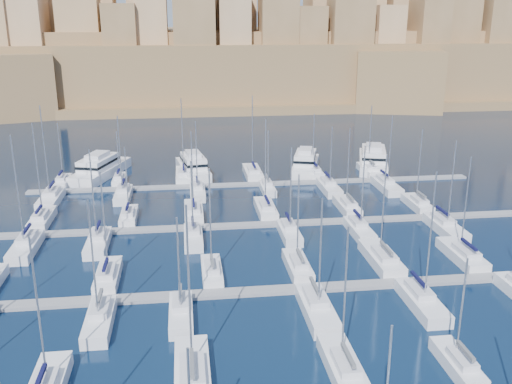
{
  "coord_description": "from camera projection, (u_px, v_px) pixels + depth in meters",
  "views": [
    {
      "loc": [
        -13.2,
        -71.36,
        30.79
      ],
      "look_at": [
        -3.26,
        6.0,
        6.71
      ],
      "focal_mm": 40.0,
      "sensor_mm": 36.0,
      "label": 1
    }
  ],
  "objects": [
    {
      "name": "ground",
      "position": [
        285.0,
        250.0,
        78.32
      ],
      "size": [
        600.0,
        600.0,
        0.0
      ],
      "primitive_type": "plane",
      "color": "black",
      "rests_on": "ground"
    },
    {
      "name": "pontoon_mid_near",
      "position": [
        303.0,
        289.0,
        66.89
      ],
      "size": [
        84.0,
        2.0,
        0.4
      ],
      "primitive_type": "cube",
      "color": "slate",
      "rests_on": "ground"
    },
    {
      "name": "pontoon_mid_far",
      "position": [
        274.0,
        224.0,
        87.74
      ],
      "size": [
        84.0,
        2.0,
        0.4
      ],
      "primitive_type": "cube",
      "color": "slate",
      "rests_on": "ground"
    },
    {
      "name": "pontoon_far",
      "position": [
        256.0,
        184.0,
        108.59
      ],
      "size": [
        84.0,
        2.0,
        0.4
      ],
      "primitive_type": "cube",
      "color": "slate",
      "rests_on": "ground"
    },
    {
      "name": "sailboat_2",
      "position": [
        192.0,
        374.0,
        49.98
      ],
      "size": [
        3.1,
        10.34,
        16.52
      ],
      "color": "white",
      "rests_on": "ground"
    },
    {
      "name": "sailboat_3",
      "position": [
        343.0,
        367.0,
        51.07
      ],
      "size": [
        2.74,
        9.15,
        14.22
      ],
      "color": "white",
      "rests_on": "ground"
    },
    {
      "name": "sailboat_4",
      "position": [
        458.0,
        364.0,
        51.59
      ],
      "size": [
        2.25,
        7.48,
        11.17
      ],
      "color": "white",
      "rests_on": "ground"
    },
    {
      "name": "sailboat_13",
      "position": [
        108.0,
        276.0,
        69.0
      ],
      "size": [
        2.68,
        8.93,
        13.91
      ],
      "color": "white",
      "rests_on": "ground"
    },
    {
      "name": "sailboat_14",
      "position": [
        212.0,
        271.0,
        70.16
      ],
      "size": [
        2.44,
        8.13,
        14.06
      ],
      "color": "white",
      "rests_on": "ground"
    },
    {
      "name": "sailboat_15",
      "position": [
        298.0,
        266.0,
        71.73
      ],
      "size": [
        2.6,
        8.66,
        12.82
      ],
      "color": "white",
      "rests_on": "ground"
    },
    {
      "name": "sailboat_16",
      "position": [
        382.0,
        258.0,
        73.9
      ],
      "size": [
        3.12,
        10.41,
        14.74
      ],
      "color": "white",
      "rests_on": "ground"
    },
    {
      "name": "sailboat_17",
      "position": [
        462.0,
        255.0,
        74.98
      ],
      "size": [
        2.96,
        9.86,
        14.22
      ],
      "color": "white",
      "rests_on": "ground"
    },
    {
      "name": "sailboat_19",
      "position": [
        99.0,
        320.0,
        58.93
      ],
      "size": [
        2.66,
        8.86,
        14.3
      ],
      "color": "white",
      "rests_on": "ground"
    },
    {
      "name": "sailboat_20",
      "position": [
        181.0,
        314.0,
        60.25
      ],
      "size": [
        2.47,
        8.23,
        12.01
      ],
      "color": "white",
      "rests_on": "ground"
    },
    {
      "name": "sailboat_21",
      "position": [
        317.0,
        309.0,
        61.23
      ],
      "size": [
        2.98,
        9.92,
        13.72
      ],
      "color": "white",
      "rests_on": "ground"
    },
    {
      "name": "sailboat_22",
      "position": [
        422.0,
        301.0,
        62.81
      ],
      "size": [
        2.88,
        9.6,
        16.01
      ],
      "color": "white",
      "rests_on": "ground"
    },
    {
      "name": "sailboat_24",
      "position": [
        42.0,
        219.0,
        88.4
      ],
      "size": [
        2.73,
        9.12,
        15.98
      ],
      "color": "white",
      "rests_on": "ground"
    },
    {
      "name": "sailboat_25",
      "position": [
        129.0,
        216.0,
        89.61
      ],
      "size": [
        2.46,
        8.21,
        12.07
      ],
      "color": "white",
      "rests_on": "ground"
    },
    {
      "name": "sailboat_26",
      "position": [
        194.0,
        212.0,
        91.5
      ],
      "size": [
        2.89,
        9.63,
        14.1
      ],
      "color": "white",
      "rests_on": "ground"
    },
    {
      "name": "sailboat_27",
      "position": [
        266.0,
        209.0,
        92.88
      ],
      "size": [
        2.86,
        9.55,
        15.7
      ],
      "color": "white",
      "rests_on": "ground"
    },
    {
      "name": "sailboat_28",
      "position": [
        347.0,
        206.0,
        94.29
      ],
      "size": [
        2.7,
        8.99,
        14.07
      ],
      "color": "white",
      "rests_on": "ground"
    },
    {
      "name": "sailboat_29",
      "position": [
        417.0,
        204.0,
        95.56
      ],
      "size": [
        2.57,
        8.56,
        13.61
      ],
      "color": "white",
      "rests_on": "ground"
    },
    {
      "name": "sailboat_30",
      "position": [
        26.0,
        246.0,
        77.77
      ],
      "size": [
        2.96,
        9.86,
        16.64
      ],
      "color": "white",
      "rests_on": "ground"
    },
    {
      "name": "sailboat_31",
      "position": [
        98.0,
        242.0,
        79.17
      ],
      "size": [
        2.81,
        9.38,
        14.41
      ],
      "color": "white",
      "rests_on": "ground"
    },
    {
      "name": "sailboat_32",
      "position": [
        193.0,
        237.0,
        81.13
      ],
      "size": [
        2.59,
        8.64,
        12.33
      ],
      "color": "white",
      "rests_on": "ground"
    },
    {
      "name": "sailboat_33",
      "position": [
        289.0,
        232.0,
        82.94
      ],
      "size": [
        2.52,
        8.39,
        13.78
      ],
      "color": "white",
      "rests_on": "ground"
    },
    {
      "name": "sailboat_34",
      "position": [
        359.0,
        229.0,
        84.03
      ],
      "size": [
        2.63,
        8.78,
        13.77
      ],
      "color": "white",
      "rests_on": "ground"
    },
    {
      "name": "sailboat_35",
      "position": [
        445.0,
        227.0,
        84.98
      ],
      "size": [
        3.04,
        10.14,
        14.33
      ],
      "color": "white",
      "rests_on": "ground"
    },
    {
      "name": "sailboat_36",
      "position": [
        63.0,
        181.0,
        108.52
      ],
      "size": [
        2.33,
        7.77,
        12.2
      ],
      "color": "white",
      "rests_on": "ground"
    },
    {
      "name": "sailboat_37",
      "position": [
        119.0,
        180.0,
        109.7
      ],
      "size": [
        2.25,
        7.51,
        10.35
      ],
      "color": "white",
      "rests_on": "ground"
    },
    {
      "name": "sailboat_38",
      "position": [
        184.0,
        175.0,
        112.48
      ],
      "size": [
        3.09,
        10.29,
        16.11
      ],
      "color": "white",
      "rests_on": "ground"
    },
    {
      "name": "sailboat_39",
      "position": [
        253.0,
        173.0,
        114.3
      ],
      "size": [
        3.18,
        10.6,
        16.36
      ],
      "color": "white",
      "rests_on": "ground"
    },
    {
      "name": "sailboat_40",
      "position": [
        313.0,
        172.0,
        115.12
      ],
      "size": [
        2.74,
        9.14,
        12.72
      ],
      "color": "white",
      "rests_on": "ground"
    },
    {
      "name": "sailboat_41",
      "position": [
        369.0,
        170.0,
        116.47
      ],
      "size": [
        2.7,
        9.0,
        14.13
      ],
      "color": "white",
      "rests_on": "ground"
    },
    {
      "name": "sailboat_42",
      "position": [
        51.0,
        198.0,
        98.22
      ],
      "size": [
        3.13,
        10.42,
        17.19
      ],
      "color": "white",
      "rests_on": "ground"
    },
    {
      "name": "sailboat_43",
      "position": [
        123.0,
        194.0,
        100.43
      ],
      "size": [
        2.66,
        8.87,
        15.1
      ],
      "color": "white",
      "rests_on": "ground"
    },
    {
      "name": "sailboat_44",
      "position": [
        198.0,
        192.0,
        102.03
      ],
      "size": [
        2.65,
        8.84,
        13.9
      ],
      "color": "white",
      "rests_on": "ground"
    },
    {
      "name": "sailboat_45",
      "position": [
        268.0,
        188.0,
        104.19
      ],
      "size": [
        2.27,
        7.57,
        11.83
      ],
      "color": "white",
      "rests_on": "ground"
    },
    {
      "name": "sailboat_46",
      "position": [
        329.0,
        187.0,
        104.7
      ],
      "size": [
        2.83,
        9.43,
        12.44
      ],
      "color": "white",
      "rests_on": "ground"
    },
    {
      "name": "sailboat_47",
      "position": [
        386.0,
        186.0,
        105.69
      ],
      "size": [
        3.03,
        10.11,
        14.23
      ],
      "color": "white",
      "rests_on": "ground"
    },
    {
      "name": "motor_yacht_a",
      "position": [
        100.0,
        168.0,
        114.09
      ],
      "size": [
        10.83,
        18.78,
        5.25
      ],
      "color": "white",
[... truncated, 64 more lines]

